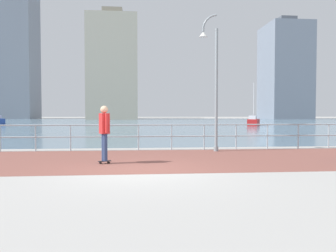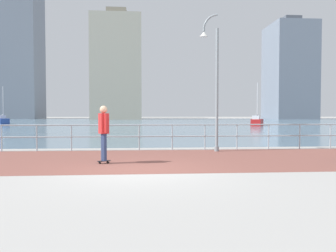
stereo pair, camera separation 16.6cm
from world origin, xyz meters
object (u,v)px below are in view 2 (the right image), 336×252
(skateboarder, at_px, (104,129))
(sailboat_gray, at_px, (257,122))
(lamppost, at_px, (213,76))
(sailboat_white, at_px, (3,121))

(skateboarder, xyz_separation_m, sailboat_gray, (15.85, 31.62, -0.56))
(lamppost, relative_size, sailboat_gray, 1.02)
(sailboat_white, xyz_separation_m, sailboat_gray, (34.82, -9.13, -0.00))
(skateboarder, distance_m, sailboat_white, 44.95)
(sailboat_gray, bearing_deg, sailboat_white, 165.31)
(skateboarder, bearing_deg, sailboat_gray, 63.38)
(sailboat_gray, bearing_deg, lamppost, -112.45)
(lamppost, relative_size, sailboat_white, 1.02)
(skateboarder, height_order, sailboat_white, sailboat_white)
(lamppost, bearing_deg, sailboat_gray, 67.55)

